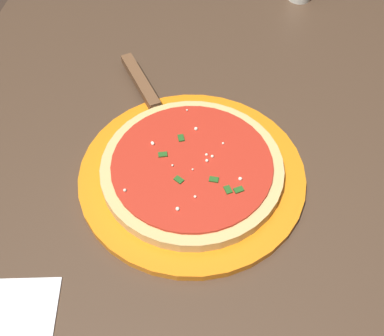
{
  "coord_description": "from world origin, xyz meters",
  "views": [
    {
      "loc": [
        0.44,
        0.08,
        1.26
      ],
      "look_at": [
        0.05,
        0.04,
        0.77
      ],
      "focal_mm": 43.61,
      "sensor_mm": 36.0,
      "label": 1
    }
  ],
  "objects": [
    {
      "name": "ground_plane",
      "position": [
        0.0,
        0.0,
        0.0
      ],
      "size": [
        5.0,
        5.0,
        0.0
      ],
      "primitive_type": "plane",
      "color": "#38281E"
    },
    {
      "name": "serving_plate",
      "position": [
        0.05,
        0.04,
        0.75
      ],
      "size": [
        0.31,
        0.31,
        0.01
      ],
      "primitive_type": "cylinder",
      "color": "orange",
      "rests_on": "restaurant_table"
    },
    {
      "name": "pizza",
      "position": [
        0.05,
        0.04,
        0.77
      ],
      "size": [
        0.24,
        0.24,
        0.02
      ],
      "color": "#DBB26B",
      "rests_on": "serving_plate"
    },
    {
      "name": "pizza_server",
      "position": [
        -0.08,
        -0.04,
        0.77
      ],
      "size": [
        0.21,
        0.15,
        0.01
      ],
      "color": "silver",
      "rests_on": "serving_plate"
    },
    {
      "name": "restaurant_table",
      "position": [
        0.0,
        0.0,
        0.6
      ],
      "size": [
        1.0,
        0.73,
        0.75
      ],
      "color": "black",
      "rests_on": "ground_plane"
    }
  ]
}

